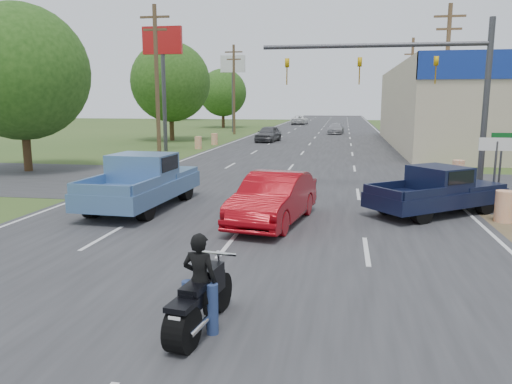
% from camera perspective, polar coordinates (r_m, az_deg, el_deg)
% --- Properties ---
extents(main_road, '(15.00, 180.00, 0.02)m').
position_cam_1_polar(main_road, '(44.75, 6.16, 5.46)').
color(main_road, '#2D2D30').
rests_on(main_road, ground).
extents(cross_road, '(120.00, 10.00, 0.02)m').
position_cam_1_polar(cross_road, '(23.00, 2.47, 0.92)').
color(cross_road, '#2D2D30').
rests_on(cross_road, ground).
extents(utility_pole_2, '(2.00, 0.28, 10.00)m').
position_cam_1_polar(utility_pole_2, '(36.13, 20.88, 12.14)').
color(utility_pole_2, '#4C3823').
rests_on(utility_pole_2, ground).
extents(utility_pole_3, '(2.00, 0.28, 10.00)m').
position_cam_1_polar(utility_pole_3, '(53.92, 17.28, 11.53)').
color(utility_pole_3, '#4C3823').
rests_on(utility_pole_3, ground).
extents(utility_pole_5, '(2.00, 0.28, 10.00)m').
position_cam_1_polar(utility_pole_5, '(34.83, -11.28, 12.69)').
color(utility_pole_5, '#4C3823').
rests_on(utility_pole_5, ground).
extents(utility_pole_6, '(2.00, 0.28, 10.00)m').
position_cam_1_polar(utility_pole_6, '(57.87, -2.54, 11.87)').
color(utility_pole_6, '#4C3823').
rests_on(utility_pole_6, ground).
extents(tree_0, '(7.14, 7.14, 8.84)m').
position_cam_1_polar(tree_0, '(29.82, -25.31, 12.25)').
color(tree_0, '#422D19').
rests_on(tree_0, ground).
extents(tree_1, '(7.56, 7.56, 9.36)m').
position_cam_1_polar(tree_1, '(49.35, -9.76, 12.29)').
color(tree_1, '#422D19').
rests_on(tree_1, ground).
extents(tree_2, '(6.72, 6.72, 8.32)m').
position_cam_1_polar(tree_2, '(72.56, -3.80, 11.26)').
color(tree_2, '#422D19').
rests_on(tree_2, ground).
extents(tree_4, '(9.24, 9.24, 11.44)m').
position_cam_1_polar(tree_4, '(98.41, -26.67, 11.04)').
color(tree_4, '#422D19').
rests_on(tree_4, ground).
extents(tree_5, '(7.98, 7.98, 9.88)m').
position_cam_1_polar(tree_5, '(103.13, 25.60, 10.53)').
color(tree_5, '#422D19').
rests_on(tree_5, ground).
extents(tree_6, '(8.82, 8.82, 10.92)m').
position_cam_1_polar(tree_6, '(104.84, -8.56, 11.73)').
color(tree_6, '#422D19').
rests_on(tree_6, ground).
extents(barrel_0, '(0.56, 0.56, 1.00)m').
position_cam_1_polar(barrel_0, '(17.57, 26.50, -1.50)').
color(barrel_0, orange).
rests_on(barrel_0, ground).
extents(barrel_1, '(0.56, 0.56, 1.00)m').
position_cam_1_polar(barrel_1, '(25.80, 22.09, 2.29)').
color(barrel_1, orange).
rests_on(barrel_1, ground).
extents(barrel_2, '(0.56, 0.56, 1.00)m').
position_cam_1_polar(barrel_2, '(40.29, -6.62, 5.62)').
color(barrel_2, orange).
rests_on(barrel_2, ground).
extents(barrel_3, '(0.56, 0.56, 1.00)m').
position_cam_1_polar(barrel_3, '(44.05, -4.77, 6.05)').
color(barrel_3, orange).
rests_on(barrel_3, ground).
extents(pole_sign_left_near, '(3.00, 0.35, 9.20)m').
position_cam_1_polar(pole_sign_left_near, '(39.04, -10.61, 15.17)').
color(pole_sign_left_near, '#3F3F44').
rests_on(pole_sign_left_near, ground).
extents(pole_sign_left_far, '(3.00, 0.35, 9.20)m').
position_cam_1_polar(pole_sign_left_far, '(62.06, -2.66, 13.47)').
color(pole_sign_left_far, '#3F3F44').
rests_on(pole_sign_left_far, ground).
extents(lane_sign, '(1.20, 0.08, 2.52)m').
position_cam_1_polar(lane_sign, '(19.32, 25.75, 3.76)').
color(lane_sign, '#3F3F44').
rests_on(lane_sign, ground).
extents(street_name_sign, '(0.80, 0.08, 2.61)m').
position_cam_1_polar(street_name_sign, '(20.95, 26.17, 3.36)').
color(street_name_sign, '#3F3F44').
rests_on(street_name_sign, ground).
extents(signal_mast, '(9.12, 0.40, 7.00)m').
position_cam_1_polar(signal_mast, '(21.71, 18.01, 12.57)').
color(signal_mast, '#3F3F44').
rests_on(signal_mast, ground).
extents(red_convertible, '(2.44, 4.96, 1.56)m').
position_cam_1_polar(red_convertible, '(15.47, 2.00, -0.81)').
color(red_convertible, maroon).
rests_on(red_convertible, ground).
extents(motorcycle, '(0.79, 2.31, 1.17)m').
position_cam_1_polar(motorcycle, '(8.36, -6.58, -12.64)').
color(motorcycle, black).
rests_on(motorcycle, ground).
extents(rider, '(0.63, 0.47, 1.60)m').
position_cam_1_polar(rider, '(8.31, -6.43, -10.69)').
color(rider, black).
rests_on(rider, ground).
extents(blue_pickup, '(2.57, 5.97, 1.94)m').
position_cam_1_polar(blue_pickup, '(18.25, -12.72, 1.29)').
color(blue_pickup, black).
rests_on(blue_pickup, ground).
extents(navy_pickup, '(5.02, 4.51, 1.63)m').
position_cam_1_polar(navy_pickup, '(17.92, 20.19, 0.22)').
color(navy_pickup, black).
rests_on(navy_pickup, ground).
extents(distant_car_grey, '(2.29, 4.56, 1.49)m').
position_cam_1_polar(distant_car_grey, '(47.10, 1.42, 6.66)').
color(distant_car_grey, '#4F4F53').
rests_on(distant_car_grey, ground).
extents(distant_car_silver, '(2.07, 4.35, 1.22)m').
position_cam_1_polar(distant_car_silver, '(59.19, 9.11, 7.16)').
color(distant_car_silver, '#9E9EA3').
rests_on(distant_car_silver, ground).
extents(distant_car_white, '(2.57, 5.30, 1.45)m').
position_cam_1_polar(distant_car_white, '(82.54, 5.03, 8.19)').
color(distant_car_white, white).
rests_on(distant_car_white, ground).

